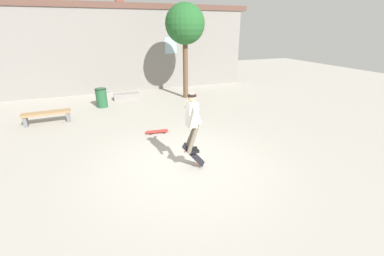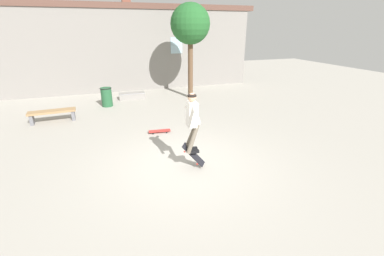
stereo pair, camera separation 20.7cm
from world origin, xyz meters
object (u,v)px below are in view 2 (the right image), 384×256
at_px(tree_right, 190,25).
at_px(skateboard_flipping, 193,155).
at_px(skate_ledge, 132,96).
at_px(park_bench, 52,114).
at_px(skateboard_resting, 160,131).
at_px(trash_bin, 107,97).
at_px(skater, 192,118).

relative_size(tree_right, skateboard_flipping, 6.96).
xyz_separation_m(skate_ledge, skateboard_flipping, (0.68, -7.75, 0.23)).
bearing_deg(park_bench, skate_ledge, 34.43).
xyz_separation_m(tree_right, skate_ledge, (-2.97, 0.74, -3.43)).
bearing_deg(skateboard_resting, trash_bin, 118.25).
distance_m(trash_bin, skater, 7.07).
bearing_deg(skateboard_resting, skater, -77.47).
relative_size(skate_ledge, trash_bin, 1.50).
xyz_separation_m(park_bench, skate_ledge, (3.36, 2.58, -0.19)).
bearing_deg(park_bench, skateboard_resting, -36.65).
distance_m(park_bench, skater, 6.62).
bearing_deg(skateboard_flipping, park_bench, 148.06).
xyz_separation_m(skate_ledge, trash_bin, (-1.27, -1.00, 0.30)).
bearing_deg(trash_bin, skateboard_flipping, -73.85).
distance_m(trash_bin, skateboard_flipping, 7.02).
distance_m(tree_right, skateboard_flipping, 8.03).
relative_size(trash_bin, skateboard_flipping, 1.33).
bearing_deg(skateboard_resting, skateboard_flipping, -76.67).
height_order(skate_ledge, trash_bin, trash_bin).
bearing_deg(park_bench, skater, -55.22).
height_order(tree_right, park_bench, tree_right).
xyz_separation_m(tree_right, park_bench, (-6.34, -1.84, -3.25)).
bearing_deg(tree_right, skater, -108.41).
xyz_separation_m(skate_ledge, skateboard_resting, (0.36, -5.05, -0.09)).
bearing_deg(skater, skateboard_flipping, -1.71).
bearing_deg(skater, park_bench, 132.80).
relative_size(tree_right, skater, 2.97).
xyz_separation_m(tree_right, skateboard_resting, (-2.62, -4.31, -3.52)).
distance_m(tree_right, skater, 7.69).
height_order(park_bench, skateboard_flipping, skateboard_flipping).
distance_m(skate_ledge, trash_bin, 1.65).
bearing_deg(skate_ledge, skater, -83.56).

